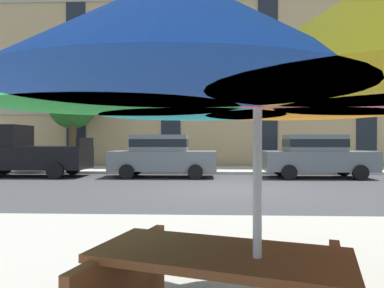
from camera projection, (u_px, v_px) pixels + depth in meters
The scene contains 8 objects.
ground_plane at pixel (228, 190), 11.42m from camera, with size 120.00×120.00×0.00m, color #38383A.
sidewalk_far at pixel (220, 170), 18.21m from camera, with size 56.00×3.60×0.12m, color #B2ADA3.
apartment_building at pixel (216, 73), 26.33m from camera, with size 43.42×12.08×12.80m.
pickup_black at pixel (22, 153), 15.46m from camera, with size 5.10×2.12×2.20m.
sedan_gray at pixel (162, 155), 15.21m from camera, with size 4.40×1.98×1.78m.
sedan_gray_midblock at pixel (316, 155), 14.95m from camera, with size 4.40×1.98×1.78m.
street_tree_left at pixel (75, 99), 18.90m from camera, with size 2.91×3.11×5.25m.
patio_umbrella at pixel (258, 67), 2.42m from camera, with size 3.53×3.27×2.39m.
Camera 1 is at (-0.66, -11.44, 1.56)m, focal length 33.96 mm.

